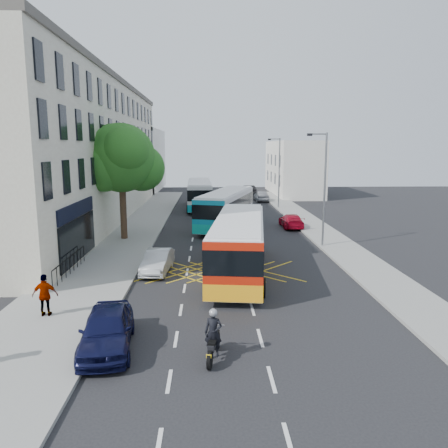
{
  "coord_description": "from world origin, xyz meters",
  "views": [
    {
      "loc": [
        -1.95,
        -18.54,
        7.18
      ],
      "look_at": [
        -0.93,
        9.5,
        2.2
      ],
      "focal_mm": 35.0,
      "sensor_mm": 36.0,
      "label": 1
    }
  ],
  "objects": [
    {
      "name": "railings",
      "position": [
        -9.7,
        5.3,
        0.72
      ],
      "size": [
        0.08,
        5.6,
        1.14
      ],
      "primitive_type": null,
      "color": "black",
      "rests_on": "pavement_left"
    },
    {
      "name": "terrace_far",
      "position": [
        -14.0,
        55.0,
        5.0
      ],
      "size": [
        8.0,
        20.0,
        10.0
      ],
      "primitive_type": "cube",
      "color": "silver",
      "rests_on": "ground"
    },
    {
      "name": "lamp_far",
      "position": [
        6.2,
        32.0,
        4.62
      ],
      "size": [
        1.45,
        0.15,
        8.0
      ],
      "color": "slate",
      "rests_on": "pavement_right"
    },
    {
      "name": "motorbike",
      "position": [
        -1.8,
        -4.61,
        0.86
      ],
      "size": [
        0.73,
        2.04,
        1.82
      ],
      "rotation": [
        0.0,
        0.0,
        -0.19
      ],
      "color": "black",
      "rests_on": "ground"
    },
    {
      "name": "red_hatchback",
      "position": [
        5.5,
        19.83,
        0.62
      ],
      "size": [
        1.76,
        4.28,
        1.24
      ],
      "primitive_type": "imported",
      "rotation": [
        0.0,
        0.0,
        3.15
      ],
      "color": "#AA071E",
      "rests_on": "ground"
    },
    {
      "name": "building_right",
      "position": [
        11.0,
        48.0,
        4.0
      ],
      "size": [
        6.0,
        18.0,
        8.0
      ],
      "primitive_type": "cube",
      "color": "silver",
      "rests_on": "ground"
    },
    {
      "name": "distant_car_silver",
      "position": [
        5.14,
        39.15,
        0.74
      ],
      "size": [
        1.91,
        4.41,
        1.48
      ],
      "primitive_type": "imported",
      "rotation": [
        0.0,
        0.0,
        3.18
      ],
      "color": "#9D9FA4",
      "rests_on": "ground"
    },
    {
      "name": "parked_car_silver",
      "position": [
        -4.9,
        6.05,
        0.65
      ],
      "size": [
        1.71,
        4.03,
        1.29
      ],
      "primitive_type": "imported",
      "rotation": [
        0.0,
        0.0,
        -0.09
      ],
      "color": "#B0B4B9",
      "rests_on": "ground"
    },
    {
      "name": "pavement_right",
      "position": [
        7.5,
        15.0,
        0.07
      ],
      "size": [
        3.0,
        70.0,
        0.15
      ],
      "primitive_type": "cube",
      "color": "gray",
      "rests_on": "ground"
    },
    {
      "name": "pavement_left",
      "position": [
        -8.5,
        15.0,
        0.07
      ],
      "size": [
        5.0,
        70.0,
        0.15
      ],
      "primitive_type": "cube",
      "color": "gray",
      "rests_on": "ground"
    },
    {
      "name": "pedestrian_far",
      "position": [
        -8.81,
        -0.81,
        1.05
      ],
      "size": [
        1.08,
        0.5,
        1.8
      ],
      "primitive_type": "imported",
      "rotation": [
        0.0,
        0.0,
        3.19
      ],
      "color": "gray",
      "rests_on": "pavement_left"
    },
    {
      "name": "terrace_main",
      "position": [
        -14.0,
        24.49,
        6.76
      ],
      "size": [
        8.3,
        45.0,
        13.5
      ],
      "color": "beige",
      "rests_on": "ground"
    },
    {
      "name": "bus_mid",
      "position": [
        -0.33,
        20.45,
        1.71
      ],
      "size": [
        5.85,
        11.83,
        3.25
      ],
      "rotation": [
        0.0,
        0.0,
        -0.29
      ],
      "color": "silver",
      "rests_on": "ground"
    },
    {
      "name": "bus_far",
      "position": [
        -2.96,
        32.43,
        1.71
      ],
      "size": [
        3.12,
        11.6,
        3.24
      ],
      "rotation": [
        0.0,
        0.0,
        0.03
      ],
      "color": "silver",
      "rests_on": "ground"
    },
    {
      "name": "distant_car_grey",
      "position": [
        -2.23,
        41.2,
        0.59
      ],
      "size": [
        2.18,
        4.33,
        1.18
      ],
      "primitive_type": "imported",
      "rotation": [
        0.0,
        0.0,
        0.06
      ],
      "color": "#3B3D42",
      "rests_on": "ground"
    },
    {
      "name": "bus_near",
      "position": [
        -0.21,
        5.57,
        1.72
      ],
      "size": [
        4.05,
        11.88,
        3.27
      ],
      "rotation": [
        0.0,
        0.0,
        -0.12
      ],
      "color": "silver",
      "rests_on": "ground"
    },
    {
      "name": "parked_car_blue",
      "position": [
        -5.6,
        -3.72,
        0.75
      ],
      "size": [
        2.27,
        4.59,
        1.5
      ],
      "primitive_type": "imported",
      "rotation": [
        0.0,
        0.0,
        0.11
      ],
      "color": "black",
      "rests_on": "ground"
    },
    {
      "name": "ground",
      "position": [
        0.0,
        0.0,
        0.0
      ],
      "size": [
        120.0,
        120.0,
        0.0
      ],
      "primitive_type": "plane",
      "color": "black",
      "rests_on": "ground"
    },
    {
      "name": "street_tree",
      "position": [
        -8.51,
        14.97,
        6.29
      ],
      "size": [
        6.3,
        5.7,
        8.8
      ],
      "color": "#382619",
      "rests_on": "pavement_left"
    },
    {
      "name": "lamp_near",
      "position": [
        6.2,
        12.0,
        4.62
      ],
      "size": [
        1.45,
        0.15,
        8.0
      ],
      "color": "slate",
      "rests_on": "pavement_right"
    },
    {
      "name": "distant_car_dark",
      "position": [
        4.14,
        47.11,
        0.72
      ],
      "size": [
        2.11,
        4.54,
        1.44
      ],
      "primitive_type": "imported",
      "rotation": [
        0.0,
        0.0,
        3.28
      ],
      "color": "black",
      "rests_on": "ground"
    }
  ]
}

